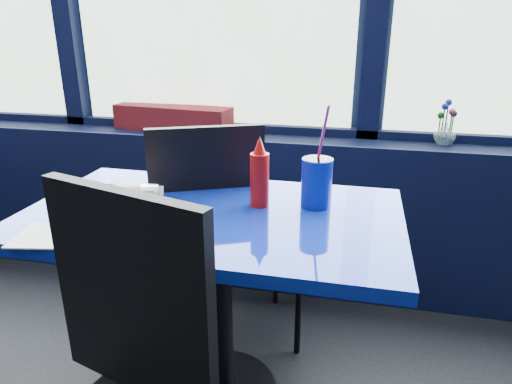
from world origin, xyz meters
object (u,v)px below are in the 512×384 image
Objects in this scene: chair_near_back at (231,224)px; flower_vase at (445,131)px; ketchup_bottle at (260,176)px; soda_cup at (317,181)px; planter_box at (173,118)px; food_basket at (120,204)px; near_table at (214,262)px.

chair_near_back is 4.81× the size of flower_vase.
flower_vase is at bearing 49.18° from ketchup_bottle.
flower_vase is 0.90m from soda_cup.
chair_near_back is 1.58× the size of planter_box.
food_basket is at bearing -158.04° from ketchup_bottle.
soda_cup reaches higher than flower_vase.
soda_cup reaches higher than chair_near_back.
food_basket is (0.22, -0.98, -0.08)m from planter_box.
planter_box is at bearing 119.15° from near_table.
food_basket is at bearing 34.35° from chair_near_back.
food_basket is at bearing -69.97° from planter_box.
food_basket is 1.11× the size of ketchup_bottle.
soda_cup is (0.32, 0.13, 0.27)m from near_table.
ketchup_bottle reaches higher than near_table.
planter_box is at bearing 128.22° from ketchup_bottle.
chair_near_back is 2.88× the size of soda_cup.
planter_box is at bearing 179.16° from flower_vase.
food_basket is (-0.28, -0.08, 0.21)m from near_table.
food_basket is (-0.24, -0.40, 0.22)m from chair_near_back.
planter_box is 3.04× the size of flower_vase.
soda_cup reaches higher than near_table.
ketchup_bottle is at bearing -130.82° from flower_vase.
flower_vase is 0.87× the size of ketchup_bottle.
chair_near_back is (-0.03, 0.32, -0.01)m from near_table.
near_table is 5.13× the size of ketchup_bottle.
ketchup_bottle reaches higher than planter_box.
near_table is at bearing -147.82° from ketchup_bottle.
flower_vase is at bearing 56.30° from soda_cup.
ketchup_bottle is at bearing 101.40° from chair_near_back.
flower_vase is (0.85, 0.56, 0.30)m from chair_near_back.
near_table is at bearing 19.85° from food_basket.
food_basket is (-1.10, -0.96, -0.08)m from flower_vase.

